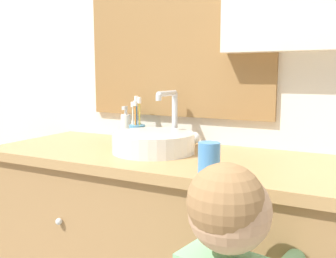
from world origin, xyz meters
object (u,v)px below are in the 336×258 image
object	(u,v)px
soap_dispenser	(126,126)
toothbrush_holder	(137,130)
drinking_cup	(209,158)
sink_basin	(155,141)

from	to	relation	value
soap_dispenser	toothbrush_holder	bearing A→B (deg)	-24.97
drinking_cup	sink_basin	bearing A→B (deg)	145.49
toothbrush_holder	drinking_cup	world-z (taller)	toothbrush_holder
soap_dispenser	drinking_cup	bearing A→B (deg)	-35.81
drinking_cup	toothbrush_holder	bearing A→B (deg)	142.54
soap_dispenser	sink_basin	bearing A→B (deg)	-37.24
sink_basin	toothbrush_holder	distance (m)	0.24
sink_basin	drinking_cup	world-z (taller)	sink_basin
toothbrush_holder	soap_dispenser	world-z (taller)	toothbrush_holder
sink_basin	toothbrush_holder	bearing A→B (deg)	138.07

